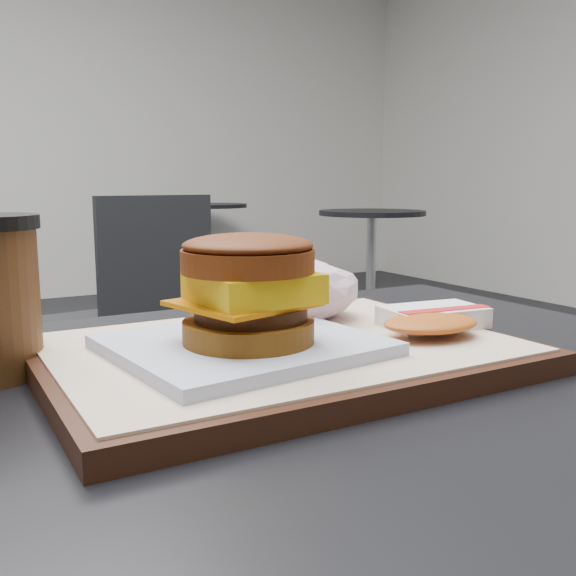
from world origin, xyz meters
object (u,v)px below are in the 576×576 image
at_px(hash_brown, 432,319).
at_px(neighbor_chair, 122,310).
at_px(serving_tray, 280,354).
at_px(crumpled_wrapper, 297,290).
at_px(breakfast_sandwich, 247,303).

relative_size(hash_brown, neighbor_chair, 0.14).
bearing_deg(serving_tray, crumpled_wrapper, 51.02).
relative_size(serving_tray, crumpled_wrapper, 2.95).
xyz_separation_m(breakfast_sandwich, crumpled_wrapper, (0.10, 0.09, -0.01)).
bearing_deg(crumpled_wrapper, hash_brown, -52.81).
bearing_deg(breakfast_sandwich, neighbor_chair, 78.34).
xyz_separation_m(crumpled_wrapper, neighbor_chair, (0.24, 1.53, -0.31)).
distance_m(hash_brown, crumpled_wrapper, 0.13).
xyz_separation_m(breakfast_sandwich, neighbor_chair, (0.33, 1.62, -0.32)).
bearing_deg(serving_tray, breakfast_sandwich, -153.46).
relative_size(serving_tray, hash_brown, 3.09).
distance_m(crumpled_wrapper, neighbor_chair, 1.58).
bearing_deg(breakfast_sandwich, hash_brown, -4.15).
height_order(hash_brown, crumpled_wrapper, crumpled_wrapper).
height_order(breakfast_sandwich, neighbor_chair, breakfast_sandwich).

